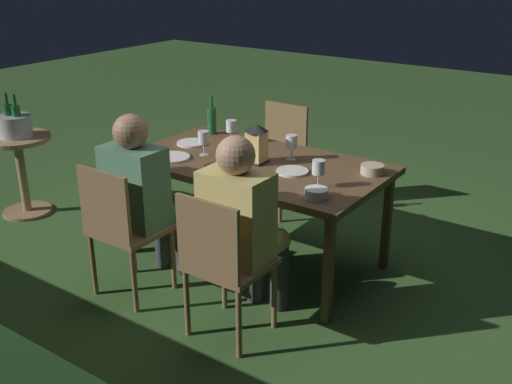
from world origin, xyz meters
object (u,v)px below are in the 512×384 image
object	(u,v)px
wine_glass_a	(292,143)
side_table	(20,163)
wine_glass_b	(204,138)
plate_a	(172,157)
bowl_dip	(372,169)
plate_c	(292,171)
green_bottle_on_table	(212,120)
wine_glass_c	(319,169)
person_in_mustard	(243,222)
bowl_bread	(244,177)
bowl_olives	(214,170)
chair_side_left_b	(278,153)
lantern_centerpiece	(257,141)
dining_table	(256,169)
chair_side_right_a	(222,261)
plate_b	(192,143)
chair_side_right_b	(122,226)
person_in_green	(143,193)
wine_glass_d	(231,127)
bowl_salad	(316,193)
ice_bucket	(14,124)

from	to	relation	value
wine_glass_a	side_table	size ratio (longest dim) A/B	0.26
wine_glass_b	plate_a	xyz separation A→B (m)	(0.13, 0.18, -0.11)
bowl_dip	side_table	world-z (taller)	bowl_dip
plate_c	bowl_dip	xyz separation A→B (m)	(-0.42, -0.27, 0.02)
green_bottle_on_table	wine_glass_c	world-z (taller)	green_bottle_on_table
green_bottle_on_table	person_in_mustard	bearing A→B (deg)	135.52
plate_c	bowl_bread	distance (m)	0.34
plate_a	bowl_olives	distance (m)	0.44
chair_side_left_b	lantern_centerpiece	size ratio (longest dim) A/B	3.28
dining_table	wine_glass_c	world-z (taller)	wine_glass_c
chair_side_left_b	bowl_olives	world-z (taller)	chair_side_left_b
lantern_centerpiece	wine_glass_a	size ratio (longest dim) A/B	1.57
side_table	chair_side_left_b	bearing A→B (deg)	-141.92
chair_side_right_a	plate_c	xyz separation A→B (m)	(0.07, -0.82, 0.25)
chair_side_right_a	side_table	xyz separation A→B (m)	(2.41, -0.45, -0.05)
person_in_mustard	side_table	distance (m)	2.43
chair_side_right_a	plate_b	distance (m)	1.38
person_in_mustard	chair_side_right_b	world-z (taller)	person_in_mustard
dining_table	side_table	size ratio (longest dim) A/B	2.60
person_in_green	plate_c	world-z (taller)	person_in_green
person_in_mustard	person_in_green	size ratio (longest dim) A/B	1.00
bowl_dip	dining_table	bearing A→B (deg)	16.95
wine_glass_a	wine_glass_d	bearing A→B (deg)	-7.24
plate_c	bowl_salad	world-z (taller)	bowl_salad
plate_b	plate_c	distance (m)	0.92
wine_glass_d	bowl_dip	size ratio (longest dim) A/B	1.15
chair_side_right_a	chair_side_right_b	size ratio (longest dim) A/B	1.00
person_in_green	plate_a	distance (m)	0.43
chair_side_right_a	person_in_green	world-z (taller)	person_in_green
person_in_green	bowl_salad	size ratio (longest dim) A/B	8.50
person_in_green	bowl_bread	distance (m)	0.64
wine_glass_b	side_table	size ratio (longest dim) A/B	0.26
wine_glass_a	plate_c	distance (m)	0.28
bowl_olives	dining_table	bearing A→B (deg)	-101.21
chair_side_right_b	person_in_green	distance (m)	0.25
lantern_centerpiece	chair_side_right_b	bearing A→B (deg)	64.64
dining_table	side_table	world-z (taller)	dining_table
chair_side_right_a	bowl_olives	world-z (taller)	chair_side_right_a
dining_table	bowl_salad	size ratio (longest dim) A/B	12.66
bowl_olives	plate_b	bearing A→B (deg)	-37.65
wine_glass_d	wine_glass_c	bearing A→B (deg)	156.48
wine_glass_a	ice_bucket	bearing A→B (deg)	15.05
lantern_centerpiece	side_table	size ratio (longest dim) A/B	0.40
chair_side_left_b	wine_glass_d	bearing A→B (deg)	89.94
lantern_centerpiece	wine_glass_b	xyz separation A→B (m)	(0.39, 0.07, -0.03)
chair_side_right_b	wine_glass_d	size ratio (longest dim) A/B	5.15
dining_table	chair_side_right_b	size ratio (longest dim) A/B	1.97
chair_side_right_a	bowl_dip	world-z (taller)	chair_side_right_a
lantern_centerpiece	wine_glass_c	size ratio (longest dim) A/B	1.57
wine_glass_b	side_table	world-z (taller)	wine_glass_b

